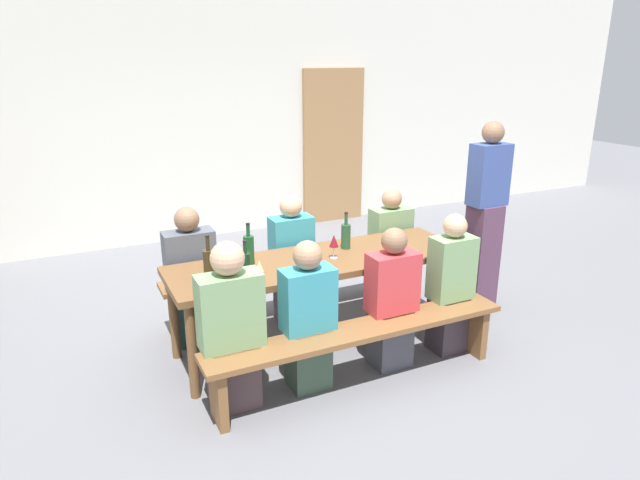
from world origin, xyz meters
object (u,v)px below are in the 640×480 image
Objects in this scene: seated_guest_near_0 at (231,331)px; wine_bottle_0 at (453,237)px; wine_bottle_1 at (246,267)px; seated_guest_near_3 at (450,287)px; wine_bottle_2 at (209,264)px; wine_glass_1 at (334,242)px; seated_guest_near_2 at (392,302)px; wine_glass_0 at (259,267)px; wine_bottle_3 at (249,250)px; seated_guest_far_0 at (191,280)px; seated_guest_far_2 at (390,249)px; tasting_table at (320,267)px; seated_guest_near_1 at (308,320)px; wine_bottle_4 at (346,235)px; wooden_door at (333,147)px; standing_host at (485,221)px; bench_near at (361,339)px; bench_far at (288,276)px.

wine_bottle_0 is at bearing -83.66° from seated_guest_near_0.
wine_bottle_1 is 1.62m from seated_guest_near_3.
wine_bottle_2 is (-1.94, 0.24, 0.01)m from wine_bottle_0.
seated_guest_near_2 is at bearing -62.49° from wine_glass_1.
wine_glass_1 is at bearing 15.04° from wine_glass_0.
seated_guest_far_0 is at bearing 127.91° from wine_bottle_3.
wine_bottle_3 is 0.31× the size of seated_guest_far_2.
seated_guest_near_3 is at bearing -29.94° from tasting_table.
seated_guest_near_1 is at bearing 29.07° from seated_guest_far_0.
tasting_table is 7.54× the size of wine_bottle_1.
wine_glass_0 is (0.10, 0.01, -0.01)m from wine_bottle_1.
wine_bottle_4 is 0.86m from seated_guest_far_2.
wooden_door is 3.25m from standing_host.
bench_near is 1.32m from bench_far.
seated_guest_near_2 is (0.34, -0.51, -0.16)m from tasting_table.
wine_glass_0 is 2.21m from standing_host.
wine_bottle_4 reaches higher than wine_glass_0.
wine_bottle_1 is at bearing -174.66° from wine_glass_0.
seated_guest_near_1 is (-0.63, -0.63, -0.34)m from wine_bottle_4.
seated_guest_near_3 reaches higher than wine_bottle_3.
seated_guest_near_3 is 1.03× the size of seated_guest_far_2.
seated_guest_far_0 reaches higher than tasting_table.
seated_guest_near_2 is at bearing 90.00° from seated_guest_near_3.
seated_guest_near_0 is at bearing -173.66° from wine_bottle_0.
standing_host is at bearing 21.70° from bench_near.
tasting_table is at bearing 90.00° from bench_near.
seated_guest_near_3 is (1.56, -0.28, -0.33)m from wine_bottle_1.
wine_glass_1 reaches higher than bench_near.
seated_guest_near_3 is 2.06m from seated_guest_far_0.
seated_guest_near_0 is at bearing 90.00° from seated_guest_near_3.
wine_bottle_1 is 2.32m from standing_host.
seated_guest_near_0 is (-0.20, -0.28, -0.31)m from wine_bottle_1.
bench_near is 14.92× the size of wine_glass_0.
wine_bottle_4 is 1.62× the size of wine_glass_1.
standing_host is (2.18, -0.07, -0.03)m from wine_bottle_3.
standing_host is at bearing -75.79° from seated_guest_near_1.
seated_guest_far_0 is 1.88m from seated_guest_far_2.
seated_guest_far_2 is (1.31, 1.02, -0.00)m from seated_guest_near_1.
seated_guest_near_0 is 1.03× the size of seated_guest_near_3.
wine_bottle_1 is 0.28m from wine_bottle_2.
seated_guest_far_2 is 0.90m from standing_host.
standing_host is (2.53, -0.52, 0.31)m from seated_guest_far_0.
wine_bottle_1 reaches higher than wine_glass_0.
wooden_door is 6.70× the size of wine_bottle_1.
standing_host reaches higher than seated_guest_near_1.
seated_guest_far_2 reaches higher than wine_bottle_4.
seated_guest_near_0 is at bearing -136.84° from wine_glass_0.
wine_glass_0 is 1.75m from seated_guest_far_2.
seated_guest_near_2 is at bearing -15.16° from wine_bottle_1.
wine_bottle_2 reaches higher than wine_bottle_4.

